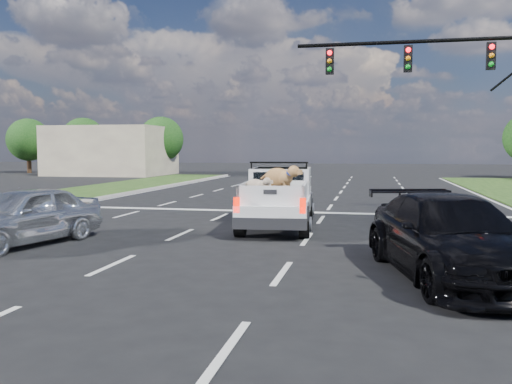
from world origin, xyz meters
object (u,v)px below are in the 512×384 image
pickup_truck (279,196)px  black_coupe (450,237)px  traffic_signal (484,82)px  silver_sedan (23,216)px

pickup_truck → black_coupe: bearing=-59.5°
traffic_signal → black_coupe: 11.23m
silver_sedan → black_coupe: black_coupe is taller
pickup_truck → black_coupe: 7.21m
pickup_truck → silver_sedan: bearing=-146.8°
traffic_signal → pickup_truck: size_ratio=1.68×
pickup_truck → silver_sedan: 7.16m
pickup_truck → black_coupe: (4.18, -5.87, -0.17)m
silver_sedan → black_coupe: 9.91m
silver_sedan → black_coupe: (9.81, -1.46, 0.03)m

